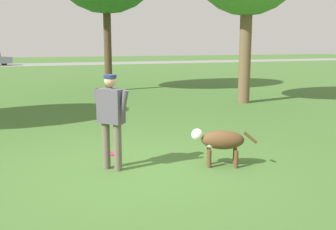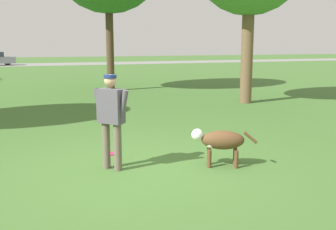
{
  "view_description": "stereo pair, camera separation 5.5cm",
  "coord_description": "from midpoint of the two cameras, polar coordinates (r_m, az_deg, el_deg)",
  "views": [
    {
      "loc": [
        -1.71,
        -6.03,
        2.05
      ],
      "look_at": [
        0.6,
        -0.13,
        0.9
      ],
      "focal_mm": 42.0,
      "sensor_mm": 36.0,
      "label": 1
    },
    {
      "loc": [
        -1.66,
        -6.05,
        2.05
      ],
      "look_at": [
        0.6,
        -0.13,
        0.9
      ],
      "focal_mm": 42.0,
      "sensor_mm": 36.0,
      "label": 2
    }
  ],
  "objects": [
    {
      "name": "person",
      "position": [
        6.42,
        -8.02,
        0.06
      ],
      "size": [
        0.51,
        0.57,
        1.57
      ],
      "rotation": [
        0.0,
        0.0,
        -0.85
      ],
      "color": "#665B4C",
      "rests_on": "ground_plane"
    },
    {
      "name": "ground_plane",
      "position": [
        6.59,
        -5.11,
        -7.86
      ],
      "size": [
        120.0,
        120.0,
        0.0
      ],
      "primitive_type": "plane",
      "color": "#426B2D"
    },
    {
      "name": "dog",
      "position": [
        6.68,
        7.79,
        -3.74
      ],
      "size": [
        1.06,
        0.6,
        0.65
      ],
      "rotation": [
        0.0,
        0.0,
        2.72
      ],
      "color": "brown",
      "rests_on": "ground_plane"
    },
    {
      "name": "far_road_strip",
      "position": [
        42.21,
        -18.76,
        6.94
      ],
      "size": [
        120.0,
        6.0,
        0.01
      ],
      "color": "gray",
      "rests_on": "ground_plane"
    },
    {
      "name": "frisbee",
      "position": [
        7.51,
        -8.21,
        -5.58
      ],
      "size": [
        0.24,
        0.24,
        0.02
      ],
      "color": "#E52366",
      "rests_on": "ground_plane"
    }
  ]
}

